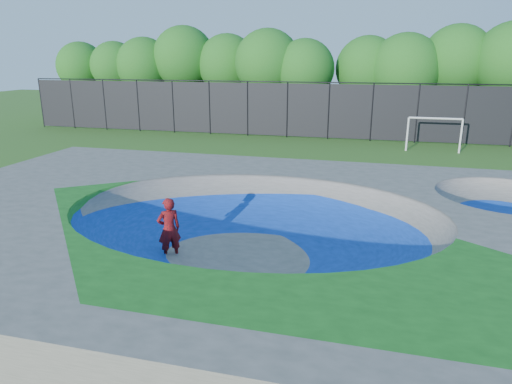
% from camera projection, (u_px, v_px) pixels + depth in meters
% --- Properties ---
extents(ground, '(120.00, 120.00, 0.00)m').
position_uv_depth(ground, '(253.00, 257.00, 13.57)').
color(ground, '#305C19').
rests_on(ground, ground).
extents(skate_deck, '(22.00, 14.00, 1.50)m').
position_uv_depth(skate_deck, '(253.00, 233.00, 13.36)').
color(skate_deck, gray).
rests_on(skate_deck, ground).
extents(skater, '(0.81, 0.79, 1.88)m').
position_uv_depth(skater, '(169.00, 229.00, 13.17)').
color(skater, red).
rests_on(skater, ground).
extents(skateboard, '(0.77, 0.61, 0.05)m').
position_uv_depth(skateboard, '(171.00, 258.00, 13.43)').
color(skateboard, black).
rests_on(skateboard, ground).
extents(soccer_goal, '(3.26, 0.12, 2.15)m').
position_uv_depth(soccer_goal, '(435.00, 128.00, 28.18)').
color(soccer_goal, silver).
rests_on(soccer_goal, ground).
extents(fence, '(48.09, 0.09, 4.04)m').
position_uv_depth(fence, '(329.00, 110.00, 32.47)').
color(fence, black).
rests_on(fence, ground).
extents(treeline, '(51.82, 7.81, 8.45)m').
position_uv_depth(treeline, '(326.00, 64.00, 36.57)').
color(treeline, '#443422').
rests_on(treeline, ground).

